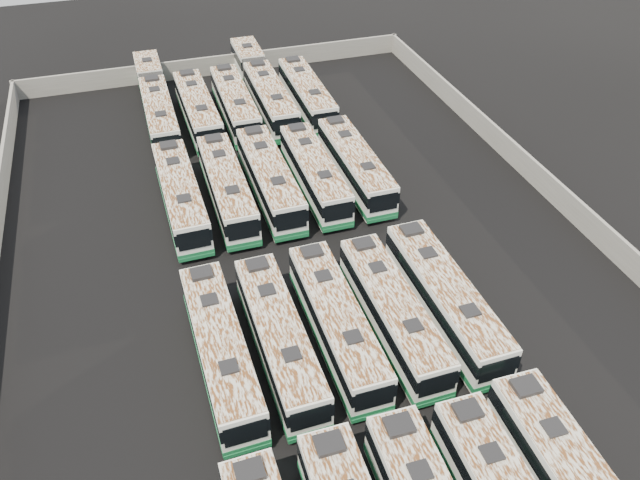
{
  "coord_description": "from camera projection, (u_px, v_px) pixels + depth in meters",
  "views": [
    {
      "loc": [
        -9.9,
        -34.03,
        30.83
      ],
      "look_at": [
        1.21,
        0.69,
        1.6
      ],
      "focal_mm": 35.0,
      "sensor_mm": 36.0,
      "label": 1
    }
  ],
  "objects": [
    {
      "name": "ground",
      "position": [
        307.0,
        265.0,
        46.92
      ],
      "size": [
        140.0,
        140.0,
        0.0
      ],
      "primitive_type": "plane",
      "color": "black",
      "rests_on": "ground"
    },
    {
      "name": "perimeter_wall",
      "position": [
        307.0,
        254.0,
        46.24
      ],
      "size": [
        45.2,
        73.2,
        2.2
      ],
      "color": "slate",
      "rests_on": "ground"
    },
    {
      "name": "bus_midfront_far_left",
      "position": [
        221.0,
        349.0,
        37.96
      ],
      "size": [
        3.01,
        13.05,
        3.66
      ],
      "rotation": [
        0.0,
        0.0,
        0.02
      ],
      "color": "silver",
      "rests_on": "ground"
    },
    {
      "name": "bus_midfront_left",
      "position": [
        279.0,
        338.0,
        38.7
      ],
      "size": [
        2.87,
        12.93,
        3.64
      ],
      "rotation": [
        0.0,
        0.0,
        0.01
      ],
      "color": "silver",
      "rests_on": "ground"
    },
    {
      "name": "bus_midfront_center",
      "position": [
        337.0,
        322.0,
        39.74
      ],
      "size": [
        2.74,
        12.92,
        3.64
      ],
      "rotation": [
        0.0,
        0.0,
        0.0
      ],
      "color": "silver",
      "rests_on": "ground"
    },
    {
      "name": "bus_midfront_right",
      "position": [
        393.0,
        312.0,
        40.46
      ],
      "size": [
        2.83,
        12.87,
        3.62
      ],
      "rotation": [
        0.0,
        0.0,
        0.01
      ],
      "color": "silver",
      "rests_on": "ground"
    },
    {
      "name": "bus_midfront_far_right",
      "position": [
        445.0,
        298.0,
        41.37
      ],
      "size": [
        2.96,
        13.4,
        3.77
      ],
      "rotation": [
        0.0,
        0.0,
        0.01
      ],
      "color": "silver",
      "rests_on": "ground"
    },
    {
      "name": "bus_midback_far_left",
      "position": [
        181.0,
        196.0,
        50.77
      ],
      "size": [
        3.0,
        13.23,
        3.72
      ],
      "rotation": [
        0.0,
        0.0,
        0.02
      ],
      "color": "silver",
      "rests_on": "ground"
    },
    {
      "name": "bus_midback_left",
      "position": [
        227.0,
        187.0,
        51.71
      ],
      "size": [
        2.82,
        13.15,
        3.7
      ],
      "rotation": [
        0.0,
        0.0,
        -0.0
      ],
      "color": "silver",
      "rests_on": "ground"
    },
    {
      "name": "bus_midback_center",
      "position": [
        270.0,
        179.0,
        52.67
      ],
      "size": [
        2.87,
        13.36,
        3.77
      ],
      "rotation": [
        0.0,
        0.0,
        0.0
      ],
      "color": "silver",
      "rests_on": "ground"
    },
    {
      "name": "bus_midback_right",
      "position": [
        315.0,
        173.0,
        53.5
      ],
      "size": [
        2.77,
        12.86,
        3.62
      ],
      "rotation": [
        0.0,
        0.0,
        -0.0
      ],
      "color": "silver",
      "rests_on": "ground"
    },
    {
      "name": "bus_midback_far_right",
      "position": [
        355.0,
        165.0,
        54.47
      ],
      "size": [
        2.76,
        12.98,
        3.66
      ],
      "rotation": [
        0.0,
        0.0,
        0.0
      ],
      "color": "silver",
      "rests_on": "ground"
    },
    {
      "name": "bus_back_far_left",
      "position": [
        156.0,
        101.0,
        64.28
      ],
      "size": [
        2.75,
        19.98,
        3.62
      ],
      "rotation": [
        0.0,
        0.0,
        -0.0
      ],
      "color": "silver",
      "rests_on": "ground"
    },
    {
      "name": "bus_back_left",
      "position": [
        198.0,
        110.0,
        62.57
      ],
      "size": [
        3.03,
        13.19,
        3.71
      ],
      "rotation": [
        0.0,
        0.0,
        0.02
      ],
      "color": "silver",
      "rests_on": "ground"
    },
    {
      "name": "bus_back_center",
      "position": [
        235.0,
        104.0,
        63.53
      ],
      "size": [
        2.91,
        13.24,
        3.73
      ],
      "rotation": [
        0.0,
        0.0,
        -0.01
      ],
      "color": "silver",
      "rests_on": "ground"
    },
    {
      "name": "bus_back_right",
      "position": [
        263.0,
        85.0,
        66.98
      ],
      "size": [
        2.95,
        20.73,
        3.76
      ],
      "rotation": [
        0.0,
        0.0,
        -0.01
      ],
      "color": "silver",
      "rests_on": "ground"
    },
    {
      "name": "bus_back_far_right",
      "position": [
        307.0,
        95.0,
        65.24
      ],
      "size": [
        2.96,
        13.23,
        3.72
      ],
      "rotation": [
        0.0,
        0.0,
        -0.01
      ],
      "color": "silver",
      "rests_on": "ground"
    }
  ]
}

